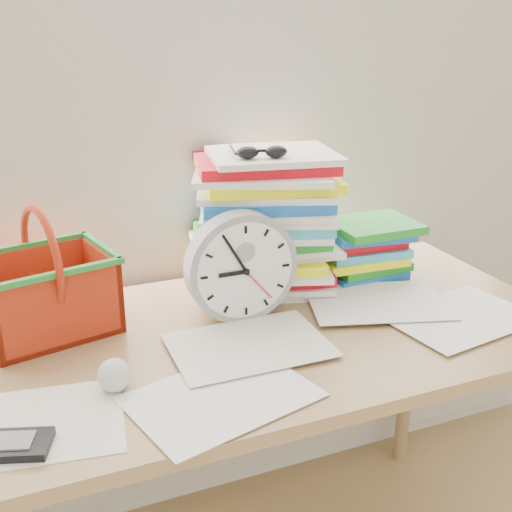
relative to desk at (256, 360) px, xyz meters
name	(u,v)px	position (x,y,z in m)	size (l,w,h in m)	color
curtain	(196,60)	(0.00, 0.38, 0.62)	(2.40, 0.01, 2.50)	beige
desk	(256,360)	(0.00, 0.00, 0.00)	(1.40, 0.70, 0.75)	olive
paper_stack	(265,222)	(0.11, 0.22, 0.25)	(0.35, 0.28, 0.35)	white
clock	(241,267)	(-0.01, 0.07, 0.20)	(0.25, 0.25, 0.05)	gray
sunglasses	(262,152)	(0.08, 0.16, 0.44)	(0.13, 0.11, 0.03)	black
book_stack	(364,249)	(0.38, 0.18, 0.15)	(0.26, 0.20, 0.15)	white
basket	(43,272)	(-0.42, 0.17, 0.21)	(0.28, 0.22, 0.28)	red
crumpled_ball	(114,375)	(-0.33, -0.12, 0.11)	(0.06, 0.06, 0.06)	silver
scattered_papers	(256,328)	(0.00, 0.00, 0.08)	(1.26, 0.42, 0.02)	white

